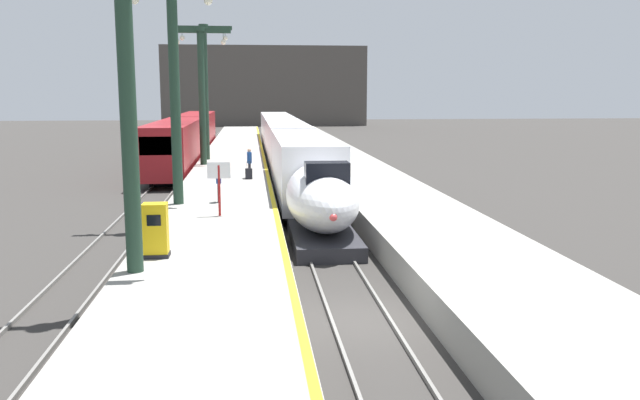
% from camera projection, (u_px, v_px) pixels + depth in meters
% --- Properties ---
extents(ground_plane, '(260.00, 260.00, 0.00)m').
position_uv_depth(ground_plane, '(360.00, 321.00, 17.08)').
color(ground_plane, '#33302D').
extents(platform_left, '(4.80, 110.00, 1.05)m').
position_uv_depth(platform_left, '(230.00, 180.00, 40.88)').
color(platform_left, gray).
rests_on(platform_left, ground).
extents(platform_right, '(4.80, 110.00, 1.05)m').
position_uv_depth(platform_right, '(359.00, 178.00, 41.72)').
color(platform_right, gray).
rests_on(platform_right, ground).
extents(platform_left_safety_stripe, '(0.20, 107.80, 0.01)m').
position_uv_depth(platform_left_safety_stripe, '(267.00, 171.00, 41.03)').
color(platform_left_safety_stripe, yellow).
rests_on(platform_left_safety_stripe, platform_left).
extents(rail_main_left, '(0.08, 110.00, 0.12)m').
position_uv_depth(rail_main_left, '(281.00, 180.00, 43.99)').
color(rail_main_left, slate).
rests_on(rail_main_left, ground).
extents(rail_main_right, '(0.08, 110.00, 0.12)m').
position_uv_depth(rail_main_right, '(303.00, 180.00, 44.15)').
color(rail_main_right, slate).
rests_on(rail_main_right, ground).
extents(rail_secondary_left, '(0.08, 110.00, 0.12)m').
position_uv_depth(rail_secondary_left, '(157.00, 182.00, 43.15)').
color(rail_secondary_left, slate).
rests_on(rail_secondary_left, ground).
extents(rail_secondary_right, '(0.08, 110.00, 0.12)m').
position_uv_depth(rail_secondary_right, '(180.00, 182.00, 43.31)').
color(rail_secondary_right, slate).
rests_on(rail_secondary_right, ground).
extents(highspeed_train_main, '(2.92, 57.11, 3.60)m').
position_uv_depth(highspeed_train_main, '(287.00, 145.00, 49.53)').
color(highspeed_train_main, silver).
rests_on(highspeed_train_main, ground).
extents(regional_train_adjacent, '(2.85, 36.60, 3.80)m').
position_uv_depth(regional_train_adjacent, '(188.00, 136.00, 56.67)').
color(regional_train_adjacent, maroon).
rests_on(regional_train_adjacent, ground).
extents(station_column_near, '(4.00, 0.68, 9.23)m').
position_uv_depth(station_column_near, '(128.00, 59.00, 16.99)').
color(station_column_near, '#1E3828').
rests_on(station_column_near, platform_left).
extents(station_column_mid, '(4.00, 0.68, 9.52)m').
position_uv_depth(station_column_mid, '(174.00, 71.00, 27.88)').
color(station_column_mid, '#1E3828').
rests_on(station_column_mid, platform_left).
extents(station_column_far, '(4.00, 0.68, 9.03)m').
position_uv_depth(station_column_far, '(201.00, 83.00, 43.71)').
color(station_column_far, '#1E3828').
rests_on(station_column_far, platform_left).
extents(station_column_distant, '(4.00, 0.68, 9.55)m').
position_uv_depth(station_column_distant, '(205.00, 79.00, 47.11)').
color(station_column_distant, '#1E3828').
rests_on(station_column_distant, platform_left).
extents(passenger_near_edge, '(0.28, 0.56, 1.69)m').
position_uv_depth(passenger_near_edge, '(249.00, 161.00, 37.38)').
color(passenger_near_edge, '#23232D').
rests_on(passenger_near_edge, platform_left).
extents(passenger_mid_platform, '(0.23, 0.57, 1.69)m').
position_uv_depth(passenger_mid_platform, '(219.00, 180.00, 29.05)').
color(passenger_mid_platform, '#23232D').
rests_on(passenger_mid_platform, platform_left).
extents(rolling_suitcase, '(0.40, 0.22, 0.98)m').
position_uv_depth(rolling_suitcase, '(249.00, 174.00, 36.97)').
color(rolling_suitcase, black).
rests_on(rolling_suitcase, platform_left).
extents(ticket_machine_yellow, '(0.76, 0.62, 1.60)m').
position_uv_depth(ticket_machine_yellow, '(156.00, 232.00, 19.35)').
color(ticket_machine_yellow, yellow).
rests_on(ticket_machine_yellow, platform_left).
extents(departure_info_board, '(0.90, 0.10, 2.12)m').
position_uv_depth(departure_info_board, '(219.00, 178.00, 25.74)').
color(departure_info_board, maroon).
rests_on(departure_info_board, platform_left).
extents(terminus_back_wall, '(36.00, 2.00, 14.00)m').
position_uv_depth(terminus_back_wall, '(265.00, 86.00, 116.09)').
color(terminus_back_wall, '#4C4742').
rests_on(terminus_back_wall, ground).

